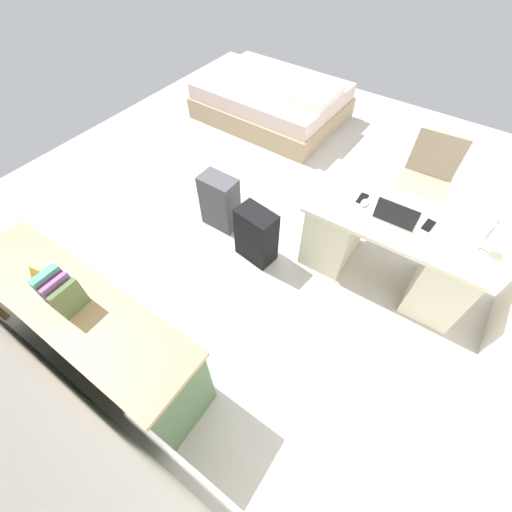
{
  "coord_description": "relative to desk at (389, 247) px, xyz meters",
  "views": [
    {
      "loc": [
        -1.32,
        2.41,
        2.61
      ],
      "look_at": [
        -0.41,
        1.1,
        0.6
      ],
      "focal_mm": 23.83,
      "sensor_mm": 36.0,
      "label": 1
    }
  ],
  "objects": [
    {
      "name": "figurine_small",
      "position": [
        1.76,
        1.95,
        0.47
      ],
      "size": [
        0.08,
        0.08,
        0.11
      ],
      "primitive_type": "cone",
      "color": "gold",
      "rests_on": "credenza"
    },
    {
      "name": "suitcase_black",
      "position": [
        1.06,
        0.46,
        -0.1
      ],
      "size": [
        0.39,
        0.27,
        0.57
      ],
      "primitive_type": "cube",
      "rotation": [
        0.0,
        0.0,
        -0.13
      ],
      "color": "black",
      "rests_on": "ground_plane"
    },
    {
      "name": "credenza",
      "position": [
        1.42,
        1.95,
        0.02
      ],
      "size": [
        1.8,
        0.48,
        0.79
      ],
      "color": "#4C6B47",
      "rests_on": "ground_plane"
    },
    {
      "name": "bed",
      "position": [
        2.33,
        -1.76,
        -0.14
      ],
      "size": [
        1.93,
        1.44,
        0.58
      ],
      "color": "tan",
      "rests_on": "ground_plane"
    },
    {
      "name": "desk",
      "position": [
        0.0,
        0.0,
        0.0
      ],
      "size": [
        1.45,
        0.69,
        0.72
      ],
      "color": "beige",
      "rests_on": "ground_plane"
    },
    {
      "name": "computer_mouse",
      "position": [
        0.31,
        0.01,
        0.36
      ],
      "size": [
        0.06,
        0.1,
        0.03
      ],
      "primitive_type": "ellipsoid",
      "rotation": [
        0.0,
        0.0,
        0.02
      ],
      "color": "white",
      "rests_on": "desk"
    },
    {
      "name": "desk_lamp",
      "position": [
        -0.51,
        -0.01,
        0.6
      ],
      "size": [
        0.16,
        0.11,
        0.34
      ],
      "color": "silver",
      "rests_on": "desk"
    },
    {
      "name": "cell_phone_by_mouse",
      "position": [
        0.35,
        -0.03,
        0.35
      ],
      "size": [
        0.07,
        0.14,
        0.01
      ],
      "primitive_type": "cube",
      "rotation": [
        0.0,
        0.0,
        0.02
      ],
      "color": "black",
      "rests_on": "desk"
    },
    {
      "name": "cell_phone_near_laptop",
      "position": [
        -0.19,
        -0.04,
        0.35
      ],
      "size": [
        0.08,
        0.14,
        0.01
      ],
      "primitive_type": "cube",
      "rotation": [
        0.0,
        0.0,
        -0.13
      ],
      "color": "black",
      "rests_on": "desk"
    },
    {
      "name": "ground_plane",
      "position": [
        1.19,
        -0.23,
        -0.38
      ],
      "size": [
        6.12,
        6.12,
        0.0
      ],
      "primitive_type": "plane",
      "color": "beige"
    },
    {
      "name": "office_chair",
      "position": [
        0.02,
        -0.87,
        0.04
      ],
      "size": [
        0.52,
        0.52,
        0.94
      ],
      "color": "black",
      "rests_on": "ground_plane"
    },
    {
      "name": "laptop",
      "position": [
        0.05,
        0.05,
        0.39
      ],
      "size": [
        0.32,
        0.23,
        0.21
      ],
      "color": "#B7B7BC",
      "rests_on": "desk"
    },
    {
      "name": "suitcase_spare_grey",
      "position": [
        1.61,
        0.31,
        -0.09
      ],
      "size": [
        0.36,
        0.22,
        0.58
      ],
      "primitive_type": "cube",
      "rotation": [
        0.0,
        0.0,
        0.0
      ],
      "color": "#4C4C51",
      "rests_on": "ground_plane"
    },
    {
      "name": "book_row",
      "position": [
        1.45,
        1.95,
        0.53
      ],
      "size": [
        0.23,
        0.17,
        0.24
      ],
      "color": "#576E3E",
      "rests_on": "credenza"
    }
  ]
}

